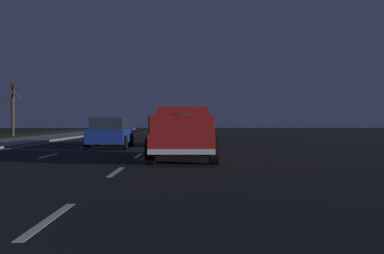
% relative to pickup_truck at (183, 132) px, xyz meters
% --- Properties ---
extents(ground, '(144.00, 144.00, 0.00)m').
position_rel_pickup_truck_xyz_m(ground, '(13.09, 3.50, -0.98)').
color(ground, black).
extents(sidewalk_shoulder, '(108.00, 4.00, 0.12)m').
position_rel_pickup_truck_xyz_m(sidewalk_shoulder, '(13.09, 10.95, -0.92)').
color(sidewalk_shoulder, gray).
rests_on(sidewalk_shoulder, ground).
extents(lane_markings, '(108.39, 7.04, 0.01)m').
position_rel_pickup_truck_xyz_m(lane_markings, '(16.35, 6.53, -0.98)').
color(lane_markings, silver).
rests_on(lane_markings, ground).
extents(pickup_truck, '(5.43, 2.30, 1.87)m').
position_rel_pickup_truck_xyz_m(pickup_truck, '(0.00, 0.00, 0.00)').
color(pickup_truck, maroon).
rests_on(pickup_truck, ground).
extents(sedan_red, '(4.44, 2.09, 1.54)m').
position_rel_pickup_truck_xyz_m(sedan_red, '(9.53, 0.09, -0.20)').
color(sedan_red, maroon).
rests_on(sedan_red, ground).
extents(sedan_blue, '(4.43, 2.07, 1.54)m').
position_rel_pickup_truck_xyz_m(sedan_blue, '(7.24, 3.74, -0.20)').
color(sedan_blue, navy).
rests_on(sedan_blue, ground).
extents(bare_tree_far, '(1.43, 2.47, 4.96)m').
position_rel_pickup_truck_xyz_m(bare_tree_far, '(25.57, 15.45, 1.60)').
color(bare_tree_far, '#423323').
rests_on(bare_tree_far, ground).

